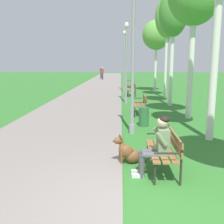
% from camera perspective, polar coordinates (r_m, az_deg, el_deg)
% --- Properties ---
extents(ground_plane, '(120.00, 120.00, 0.00)m').
position_cam_1_polar(ground_plane, '(4.53, 7.53, -19.75)').
color(ground_plane, '#33752D').
extents(paved_path, '(4.18, 60.00, 0.04)m').
position_cam_1_polar(paved_path, '(28.06, -2.32, 5.90)').
color(paved_path, gray).
rests_on(paved_path, ground).
extents(park_bench_near, '(0.55, 1.50, 0.85)m').
position_cam_1_polar(park_bench_near, '(5.78, 11.33, -7.49)').
color(park_bench_near, olive).
rests_on(park_bench_near, ground).
extents(park_bench_mid, '(0.55, 1.50, 0.85)m').
position_cam_1_polar(park_bench_mid, '(11.92, 6.16, 1.94)').
color(park_bench_mid, olive).
rests_on(park_bench_mid, ground).
extents(park_bench_far, '(0.55, 1.50, 0.85)m').
position_cam_1_polar(park_bench_far, '(18.54, 4.37, 5.03)').
color(park_bench_far, olive).
rests_on(park_bench_far, ground).
extents(park_bench_furthest, '(0.55, 1.50, 0.85)m').
position_cam_1_polar(park_bench_furthest, '(24.83, 3.88, 6.42)').
color(park_bench_furthest, olive).
rests_on(park_bench_furthest, ground).
extents(person_seated_on_near_bench, '(0.74, 0.49, 1.25)m').
position_cam_1_polar(person_seated_on_near_bench, '(5.46, 9.67, -6.67)').
color(person_seated_on_near_bench, '#4C4C51').
rests_on(person_seated_on_near_bench, ground).
extents(dog_brown, '(0.82, 0.40, 0.71)m').
position_cam_1_polar(dog_brown, '(6.16, 3.50, -8.63)').
color(dog_brown, brown).
rests_on(dog_brown, ground).
extents(lamp_post_near, '(0.24, 0.24, 4.48)m').
position_cam_1_polar(lamp_post_near, '(8.49, 4.47, 10.73)').
color(lamp_post_near, gray).
rests_on(lamp_post_near, ground).
extents(lamp_post_mid, '(0.24, 0.24, 4.43)m').
position_cam_1_polar(lamp_post_mid, '(15.10, 3.07, 10.55)').
color(lamp_post_mid, gray).
rests_on(lamp_post_mid, ground).
extents(lamp_post_far, '(0.24, 0.24, 4.68)m').
position_cam_1_polar(lamp_post_far, '(21.23, 2.63, 10.89)').
color(lamp_post_far, gray).
rests_on(lamp_post_far, ground).
extents(birch_tree_fourth, '(1.47, 1.52, 5.99)m').
position_cam_1_polar(birch_tree_fourth, '(14.76, 12.97, 19.69)').
color(birch_tree_fourth, silver).
rests_on(birch_tree_fourth, ground).
extents(birch_tree_fifth, '(1.52, 1.44, 6.38)m').
position_cam_1_polar(birch_tree_fifth, '(17.94, 11.74, 19.11)').
color(birch_tree_fifth, silver).
rests_on(birch_tree_fifth, ground).
extents(birch_tree_sixth, '(2.12, 2.20, 5.48)m').
position_cam_1_polar(birch_tree_sixth, '(21.41, 9.45, 15.88)').
color(birch_tree_sixth, silver).
rests_on(birch_tree_sixth, ground).
extents(litter_bin, '(0.36, 0.36, 0.70)m').
position_cam_1_polar(litter_bin, '(9.73, 6.80, -0.99)').
color(litter_bin, '#2D6638').
rests_on(litter_bin, ground).
extents(pedestrian_distant, '(0.32, 0.22, 1.65)m').
position_cam_1_polar(pedestrian_distant, '(35.88, -2.06, 8.22)').
color(pedestrian_distant, '#383842').
rests_on(pedestrian_distant, ground).
extents(pedestrian_further_distant, '(0.32, 0.22, 1.65)m').
position_cam_1_polar(pedestrian_further_distant, '(38.49, -2.34, 8.38)').
color(pedestrian_further_distant, '#383842').
rests_on(pedestrian_further_distant, ground).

